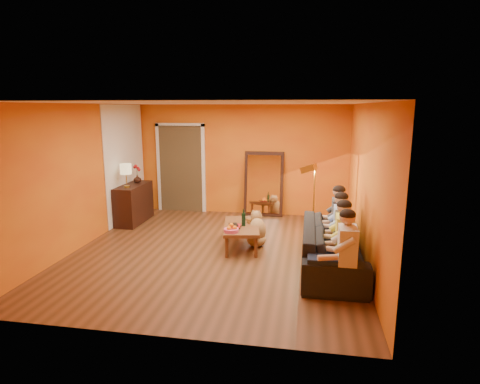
% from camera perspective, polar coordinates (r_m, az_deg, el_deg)
% --- Properties ---
extents(room_shell, '(5.00, 5.50, 2.60)m').
position_cam_1_polar(room_shell, '(7.27, -2.90, 2.20)').
color(room_shell, brown).
rests_on(room_shell, ground).
extents(white_accent, '(0.02, 1.90, 2.58)m').
position_cam_1_polar(white_accent, '(9.39, -15.99, 3.97)').
color(white_accent, white).
rests_on(white_accent, wall_left).
extents(doorway_recess, '(1.06, 0.30, 2.10)m').
position_cam_1_polar(doorway_recess, '(10.05, -8.17, 3.37)').
color(doorway_recess, '#3F2D19').
rests_on(doorway_recess, floor).
extents(door_jamb_left, '(0.08, 0.06, 2.20)m').
position_cam_1_polar(door_jamb_left, '(10.13, -11.45, 3.32)').
color(door_jamb_left, white).
rests_on(door_jamb_left, wall_back).
extents(door_jamb_right, '(0.08, 0.06, 2.20)m').
position_cam_1_polar(door_jamb_right, '(9.77, -5.20, 3.21)').
color(door_jamb_right, white).
rests_on(door_jamb_right, wall_back).
extents(door_header, '(1.22, 0.06, 0.08)m').
position_cam_1_polar(door_header, '(9.83, -8.57, 9.44)').
color(door_header, white).
rests_on(door_header, wall_back).
extents(mirror_frame, '(0.92, 0.27, 1.51)m').
position_cam_1_polar(mirror_frame, '(9.47, 3.39, 1.17)').
color(mirror_frame, black).
rests_on(mirror_frame, floor).
extents(mirror_glass, '(0.78, 0.21, 1.35)m').
position_cam_1_polar(mirror_glass, '(9.44, 3.37, 1.13)').
color(mirror_glass, white).
rests_on(mirror_glass, mirror_frame).
extents(sideboard, '(0.44, 1.18, 0.85)m').
position_cam_1_polar(sideboard, '(9.26, -14.85, -1.58)').
color(sideboard, black).
rests_on(sideboard, floor).
extents(table_lamp, '(0.24, 0.24, 0.51)m').
position_cam_1_polar(table_lamp, '(8.86, -15.88, 2.25)').
color(table_lamp, beige).
rests_on(table_lamp, sideboard).
extents(sofa, '(2.39, 0.93, 0.70)m').
position_cam_1_polar(sofa, '(6.64, 12.98, -7.56)').
color(sofa, black).
rests_on(sofa, floor).
extents(coffee_table, '(0.82, 1.31, 0.42)m').
position_cam_1_polar(coffee_table, '(7.43, 0.19, -6.24)').
color(coffee_table, brown).
rests_on(coffee_table, floor).
extents(floor_lamp, '(0.37, 0.33, 1.44)m').
position_cam_1_polar(floor_lamp, '(7.94, 10.46, -1.42)').
color(floor_lamp, gold).
rests_on(floor_lamp, floor).
extents(dog, '(0.39, 0.58, 0.66)m').
position_cam_1_polar(dog, '(7.49, 2.43, -5.15)').
color(dog, '#997545').
rests_on(dog, floor).
extents(person_far_left, '(0.70, 0.44, 1.22)m').
position_cam_1_polar(person_far_left, '(5.62, 14.96, -8.46)').
color(person_far_left, beige).
rests_on(person_far_left, sofa).
extents(person_mid_left, '(0.70, 0.44, 1.22)m').
position_cam_1_polar(person_mid_left, '(6.14, 14.53, -6.68)').
color(person_mid_left, '#DDD849').
rests_on(person_mid_left, sofa).
extents(person_mid_right, '(0.70, 0.44, 1.22)m').
position_cam_1_polar(person_mid_right, '(6.66, 14.16, -5.18)').
color(person_mid_right, '#92ACE1').
rests_on(person_mid_right, sofa).
extents(person_far_right, '(0.70, 0.44, 1.22)m').
position_cam_1_polar(person_far_right, '(7.19, 13.86, -3.90)').
color(person_far_right, '#333438').
rests_on(person_far_right, sofa).
extents(fruit_bowl, '(0.26, 0.26, 0.16)m').
position_cam_1_polar(fruit_bowl, '(6.94, -1.25, -5.07)').
color(fruit_bowl, '#D94C79').
rests_on(fruit_bowl, coffee_table).
extents(wine_bottle, '(0.07, 0.07, 0.31)m').
position_cam_1_polar(wine_bottle, '(7.27, 0.51, -3.65)').
color(wine_bottle, black).
rests_on(wine_bottle, coffee_table).
extents(tumbler, '(0.10, 0.10, 0.09)m').
position_cam_1_polar(tumbler, '(7.45, 1.26, -4.13)').
color(tumbler, '#B27F3F').
rests_on(tumbler, coffee_table).
extents(laptop, '(0.34, 0.26, 0.02)m').
position_cam_1_polar(laptop, '(7.67, 1.96, -3.93)').
color(laptop, black).
rests_on(laptop, coffee_table).
extents(book_lower, '(0.24, 0.28, 0.02)m').
position_cam_1_polar(book_lower, '(7.21, -1.50, -4.98)').
color(book_lower, black).
rests_on(book_lower, coffee_table).
extents(book_mid, '(0.19, 0.26, 0.02)m').
position_cam_1_polar(book_mid, '(7.21, -1.40, -4.80)').
color(book_mid, '#AB1319').
rests_on(book_mid, book_lower).
extents(book_upper, '(0.21, 0.24, 0.02)m').
position_cam_1_polar(book_upper, '(7.19, -1.51, -4.70)').
color(book_upper, black).
rests_on(book_upper, book_mid).
extents(vase, '(0.17, 0.17, 0.18)m').
position_cam_1_polar(vase, '(9.38, -14.39, 1.83)').
color(vase, black).
rests_on(vase, sideboard).
extents(flowers, '(0.17, 0.17, 0.42)m').
position_cam_1_polar(flowers, '(9.35, -14.46, 3.28)').
color(flowers, '#AB1319').
rests_on(flowers, vase).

